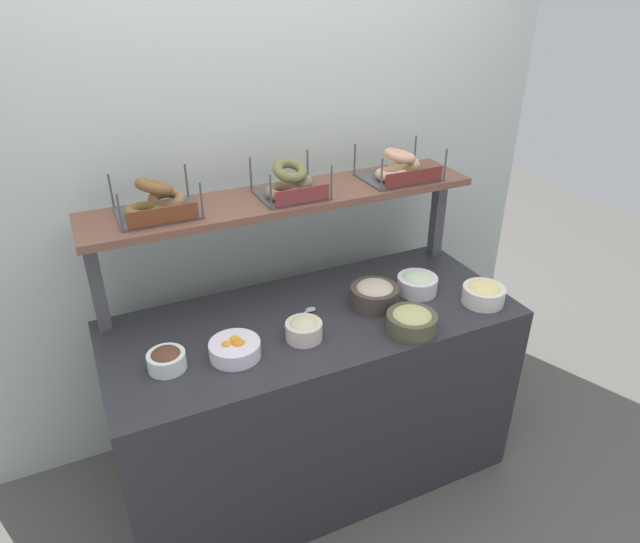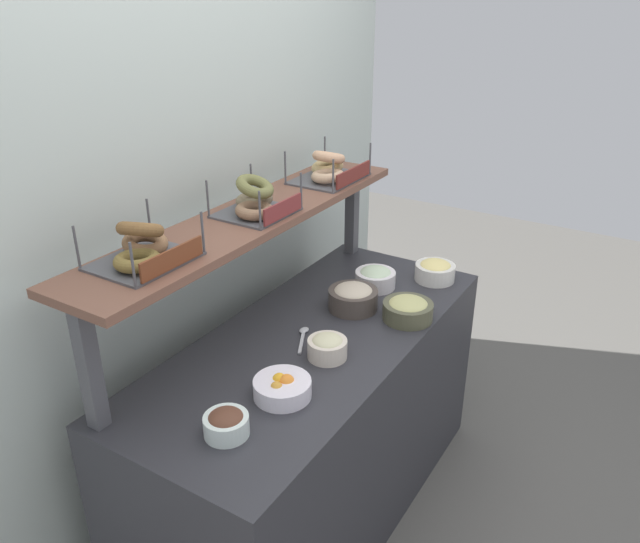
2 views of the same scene
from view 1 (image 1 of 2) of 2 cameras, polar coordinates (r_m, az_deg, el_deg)
The scene contains 17 objects.
ground_plane at distance 2.84m, azimuth -0.53°, elevation -19.12°, with size 8.00×8.00×0.00m, color #595651.
back_wall at distance 2.59m, azimuth -5.78°, elevation 8.05°, with size 2.86×0.06×2.40m, color silver.
deli_counter at distance 2.54m, azimuth -0.57°, elevation -12.65°, with size 1.66×0.70×0.85m, color #2D2D33.
shelf_riser_left at distance 2.27m, azimuth -21.61°, elevation -1.18°, with size 0.05×0.05×0.40m, color #4C4C51.
shelf_riser_right at distance 2.75m, azimuth 11.75°, elevation 5.52°, with size 0.05×0.05×0.40m, color #4C4C51.
upper_shelf at distance 2.32m, azimuth -3.47°, elevation 7.39°, with size 1.62×0.32×0.03m, color brown.
bowl_potato_salad at distance 2.14m, azimuth -1.64°, elevation -5.79°, with size 0.14×0.14×0.09m.
bowl_chocolate_spread at distance 2.06m, azimuth -15.21°, elevation -8.52°, with size 0.13×0.13×0.08m.
bowl_egg_salad at distance 2.45m, azimuth 16.15°, elevation -2.10°, with size 0.18×0.18×0.09m.
bowl_fruit_salad at distance 2.08m, azimuth -8.57°, elevation -7.69°, with size 0.19×0.19×0.08m.
bowl_scallion_spread at distance 2.47m, azimuth 9.77°, elevation -1.12°, with size 0.17×0.17×0.09m.
bowl_tuna_salad at distance 2.35m, azimuth 5.50°, elevation -2.26°, with size 0.20×0.20×0.10m.
bowl_hummus at distance 2.21m, azimuth 9.22°, elevation -4.90°, with size 0.20×0.20×0.09m.
serving_spoon_near_plate at distance 2.29m, azimuth -1.57°, elevation -4.27°, with size 0.17×0.09×0.01m.
bagel_basket_cinnamon_raisin at distance 2.18m, azimuth -16.19°, elevation 6.72°, with size 0.30×0.25×0.15m.
bagel_basket_poppy at distance 2.29m, azimuth -3.01°, elevation 8.78°, with size 0.28×0.26×0.15m.
bagel_basket_plain at distance 2.51m, azimuth 7.97°, elevation 10.29°, with size 0.32×0.26×0.14m.
Camera 1 is at (-0.79, -1.74, 2.10)m, focal length 31.77 mm.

